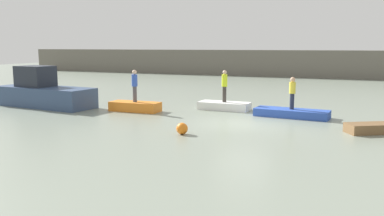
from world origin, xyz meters
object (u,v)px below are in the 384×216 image
object	(u,v)px
person_yellow_shirt	(292,91)
person_hiviz_shirt	(224,84)
mooring_buoy	(182,129)
rowboat_white	(224,106)
person_blue_shirt	(135,84)
rowboat_blue	(292,113)
motorboat	(43,93)
rowboat_orange	(135,107)

from	to	relation	value
person_yellow_shirt	person_hiviz_shirt	bearing A→B (deg)	166.30
person_yellow_shirt	mooring_buoy	world-z (taller)	person_yellow_shirt
person_hiviz_shirt	rowboat_white	bearing A→B (deg)	90.00
person_blue_shirt	person_yellow_shirt	size ratio (longest dim) A/B	1.08
person_hiviz_shirt	person_blue_shirt	xyz separation A→B (m)	(-4.42, -2.45, 0.08)
person_hiviz_shirt	mooring_buoy	bearing A→B (deg)	-86.10
rowboat_white	person_blue_shirt	bearing A→B (deg)	-150.01
rowboat_white	mooring_buoy	xyz separation A→B (m)	(0.47, -6.89, 0.02)
rowboat_blue	mooring_buoy	distance (m)	6.87
rowboat_white	person_blue_shirt	size ratio (longest dim) A/B	1.63
rowboat_white	person_yellow_shirt	size ratio (longest dim) A/B	1.76
rowboat_blue	person_blue_shirt	world-z (taller)	person_blue_shirt
person_yellow_shirt	rowboat_white	bearing A→B (deg)	166.30
motorboat	rowboat_white	size ratio (longest dim) A/B	2.26
rowboat_white	person_hiviz_shirt	bearing A→B (deg)	-89.06
rowboat_blue	motorboat	bearing A→B (deg)	-167.74
person_blue_shirt	mooring_buoy	distance (m)	6.73
rowboat_white	rowboat_blue	bearing A→B (deg)	-12.76
rowboat_white	person_blue_shirt	xyz separation A→B (m)	(-4.42, -2.45, 1.31)
rowboat_white	person_blue_shirt	world-z (taller)	person_blue_shirt
person_blue_shirt	rowboat_orange	bearing A→B (deg)	180.00
rowboat_orange	motorboat	bearing A→B (deg)	-176.00
rowboat_orange	person_hiviz_shirt	world-z (taller)	person_hiviz_shirt
rowboat_orange	rowboat_blue	xyz separation A→B (m)	(8.37, 1.49, -0.06)
person_blue_shirt	person_yellow_shirt	bearing A→B (deg)	10.11
rowboat_orange	mooring_buoy	size ratio (longest dim) A/B	5.85
rowboat_white	mooring_buoy	size ratio (longest dim) A/B	6.02
motorboat	rowboat_white	bearing A→B (deg)	16.11
rowboat_orange	rowboat_white	size ratio (longest dim) A/B	0.97
person_blue_shirt	mooring_buoy	world-z (taller)	person_blue_shirt
mooring_buoy	rowboat_white	bearing A→B (deg)	93.90
motorboat	rowboat_orange	xyz separation A→B (m)	(6.02, 0.56, -0.57)
rowboat_blue	person_hiviz_shirt	distance (m)	4.25
rowboat_white	rowboat_blue	size ratio (longest dim) A/B	0.78
rowboat_white	person_yellow_shirt	bearing A→B (deg)	-12.76
motorboat	rowboat_blue	xyz separation A→B (m)	(14.39, 2.05, -0.63)
rowboat_blue	person_yellow_shirt	distance (m)	1.13
rowboat_white	person_hiviz_shirt	distance (m)	1.23
rowboat_white	person_hiviz_shirt	size ratio (longest dim) A/B	1.61
motorboat	person_hiviz_shirt	size ratio (longest dim) A/B	3.64
rowboat_white	mooring_buoy	distance (m)	6.91
person_hiviz_shirt	person_yellow_shirt	xyz separation A→B (m)	(3.95, -0.96, -0.12)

